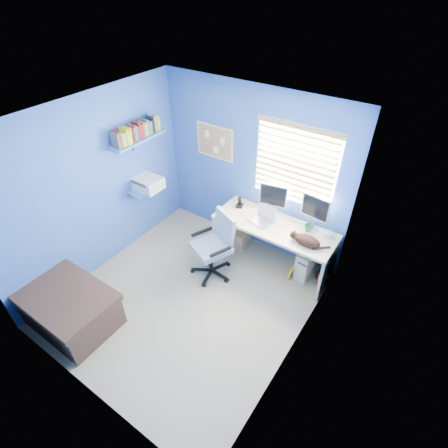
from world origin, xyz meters
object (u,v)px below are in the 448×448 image
Objects in this scene: cat at (307,241)px; tower_pc at (308,262)px; desk at (273,245)px; office_chair at (214,253)px; laptop at (261,215)px.

tower_pc is (-0.00, 0.24, -0.58)m from cat.
desk is 0.56m from tower_pc.
laptop is at bearing 56.16° from office_chair.
office_chair reaches higher than cat.
laptop is 0.75m from cat.
cat is 0.80× the size of tower_pc.
tower_pc is at bearing 89.39° from cat.
tower_pc is (0.74, 0.14, -0.62)m from laptop.
cat reaches higher than tower_pc.
tower_pc is 1.36m from office_chair.
tower_pc is (0.53, 0.11, -0.14)m from desk.
desk is at bearing 164.67° from cat.
laptop is at bearing -170.57° from desk.
cat reaches higher than desk.
laptop reaches higher than cat.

